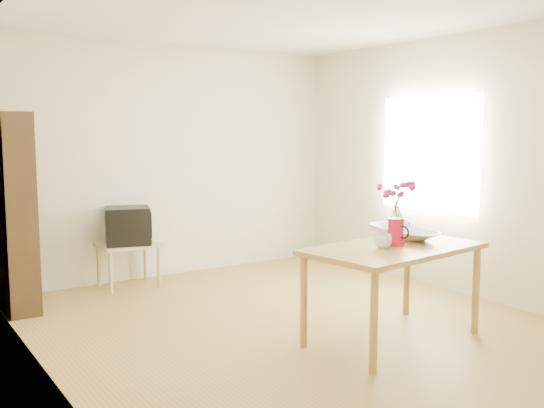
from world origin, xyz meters
TOP-DOWN VIEW (x-y plane):
  - room at (0.03, 0.00)m, footprint 4.50×4.50m
  - table at (0.42, -0.77)m, footprint 1.48×0.96m
  - tv_stand at (-0.70, 1.97)m, footprint 0.60×0.45m
  - bookshelf at (-1.85, 1.75)m, footprint 0.28×0.70m
  - pitcher at (0.46, -0.74)m, footprint 0.14×0.22m
  - flowers at (0.46, -0.75)m, footprint 0.24×0.24m
  - mug at (0.28, -0.79)m, footprint 0.19×0.19m
  - bowl at (0.76, -0.53)m, footprint 0.58×0.58m
  - teacup_a at (0.72, -0.53)m, footprint 0.09×0.09m
  - teacup_b at (0.81, -0.51)m, footprint 0.08×0.08m
  - television at (-0.70, 1.98)m, footprint 0.54×0.53m

SIDE VIEW (x-z plane):
  - tv_stand at x=-0.70m, z-range 0.16..0.62m
  - television at x=-0.70m, z-range 0.46..0.85m
  - table at x=0.42m, z-range 0.29..1.04m
  - mug at x=0.28m, z-range 0.75..0.86m
  - bookshelf at x=-1.85m, z-range -0.06..1.74m
  - pitcher at x=0.46m, z-range 0.74..0.95m
  - teacup_a at x=0.72m, z-range 0.91..0.97m
  - teacup_b at x=0.81m, z-range 0.91..0.98m
  - bowl at x=0.76m, z-range 0.75..1.22m
  - flowers at x=0.46m, z-range 0.95..1.30m
  - room at x=0.03m, z-range -0.95..3.55m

